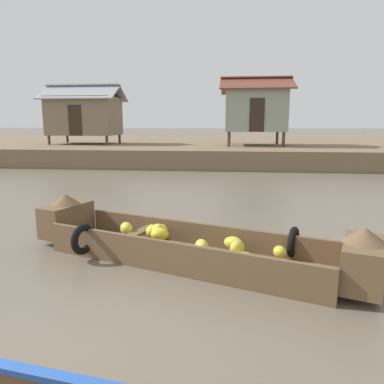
{
  "coord_description": "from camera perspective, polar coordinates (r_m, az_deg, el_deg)",
  "views": [
    {
      "loc": [
        2.12,
        -1.93,
        2.26
      ],
      "look_at": [
        1.26,
        5.87,
        0.78
      ],
      "focal_mm": 34.2,
      "sensor_mm": 36.0,
      "label": 1
    }
  ],
  "objects": [
    {
      "name": "ground_plane",
      "position": [
        12.33,
        -3.7,
        0.12
      ],
      "size": [
        300.0,
        300.0,
        0.0
      ],
      "primitive_type": "plane",
      "color": "#665B4C"
    },
    {
      "name": "stilt_house_mid_left",
      "position": [
        22.24,
        9.85,
        12.62
      ],
      "size": [
        4.1,
        3.89,
        3.94
      ],
      "color": "#4C3826",
      "rests_on": "riverbank_strip"
    },
    {
      "name": "stilt_house_left",
      "position": [
        24.46,
        -16.41,
        11.45
      ],
      "size": [
        4.74,
        3.4,
        3.7
      ],
      "color": "#4C3826",
      "rests_on": "riverbank_strip"
    },
    {
      "name": "riverbank_strip",
      "position": [
        27.38,
        1.87,
        6.97
      ],
      "size": [
        160.0,
        20.0,
        0.96
      ],
      "primitive_type": "cube",
      "color": "#756047",
      "rests_on": "ground"
    },
    {
      "name": "banana_boat",
      "position": [
        6.1,
        -0.85,
        -8.13
      ],
      "size": [
        5.77,
        2.91,
        0.91
      ],
      "color": "brown",
      "rests_on": "ground"
    }
  ]
}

